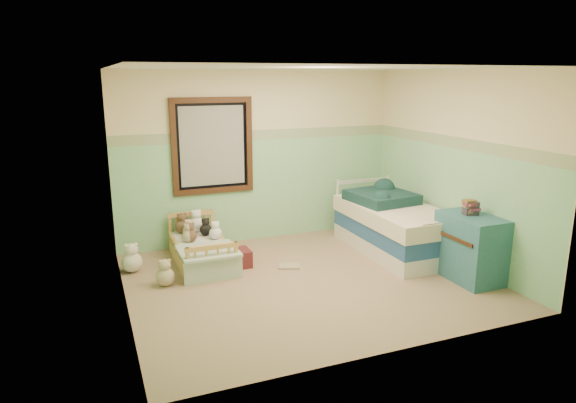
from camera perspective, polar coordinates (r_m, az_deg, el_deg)
name	(u,v)px	position (r m, az deg, el deg)	size (l,w,h in m)	color
floor	(308,281)	(6.29, 2.20, -8.83)	(4.20, 3.60, 0.02)	gray
ceiling	(310,67)	(5.81, 2.44, 14.78)	(4.20, 3.60, 0.02)	silver
wall_back	(259,157)	(7.57, -3.26, 4.99)	(4.20, 0.04, 2.50)	beige
wall_front	(396,218)	(4.38, 11.93, -1.86)	(4.20, 0.04, 2.50)	beige
wall_left	(119,194)	(5.43, -18.37, 0.76)	(0.04, 3.60, 2.50)	beige
wall_right	(456,167)	(7.03, 18.18, 3.63)	(0.04, 3.60, 2.50)	beige
wainscot_mint	(260,190)	(7.65, -3.17, 1.27)	(4.20, 0.01, 1.50)	#7CC08F
border_strip	(259,135)	(7.52, -3.25, 7.42)	(4.20, 0.01, 0.15)	#507A4F
window_frame	(213,146)	(7.32, -8.41, 6.13)	(1.16, 0.06, 1.36)	#3E2616
window_blinds	(212,146)	(7.33, -8.43, 6.14)	(0.92, 0.01, 1.12)	#B8B8B5
toddler_bed_frame	(202,257)	(6.89, -9.60, -6.13)	(0.65, 1.31, 0.17)	#AC7F39
toddler_mattress	(201,247)	(6.84, -9.65, -4.99)	(0.60, 1.25, 0.12)	white
patchwork_quilt	(208,251)	(6.44, -8.90, -5.46)	(0.71, 0.65, 0.03)	#7DB2DD
plush_bed_brown	(182,226)	(7.23, -11.71, -2.72)	(0.20, 0.20, 0.20)	brown
plush_bed_white	(197,224)	(7.27, -10.16, -2.51)	(0.21, 0.21, 0.21)	white
plush_bed_tan	(189,231)	(7.04, -10.98, -3.27)	(0.17, 0.17, 0.17)	tan
plush_bed_dark	(206,229)	(7.08, -9.15, -3.10)	(0.16, 0.16, 0.16)	black
plush_floor_cream	(132,262)	(6.78, -17.00, -6.50)	(0.26, 0.26, 0.26)	silver
plush_floor_tan	(165,277)	(6.25, -13.54, -8.17)	(0.22, 0.22, 0.22)	tan
twin_bed_frame	(394,244)	(7.37, 11.73, -4.67)	(0.94, 1.87, 0.22)	white
twin_boxspring	(395,229)	(7.30, 11.81, -3.03)	(0.94, 1.87, 0.22)	navy
twin_mattress	(395,214)	(7.24, 11.90, -1.37)	(0.97, 1.91, 0.22)	#F0E1C8
teal_blanket	(381,197)	(7.42, 10.37, 0.50)	(0.79, 0.84, 0.14)	#18413F
dresser	(470,248)	(6.56, 19.67, -4.86)	(0.50, 0.80, 0.80)	#275F70
book_stack	(471,208)	(6.47, 19.71, -0.70)	(0.16, 0.13, 0.16)	#442A31
red_pillow	(236,258)	(6.71, -5.78, -6.32)	(0.35, 0.31, 0.22)	maroon
floor_book	(289,266)	(6.68, 0.13, -7.21)	(0.27, 0.21, 0.03)	gold
extra_plush_0	(190,235)	(6.85, -10.84, -3.72)	(0.18, 0.18, 0.18)	brown
extra_plush_1	(215,233)	(6.90, -8.09, -3.51)	(0.17, 0.17, 0.17)	white
extra_plush_2	(189,236)	(6.84, -11.01, -3.75)	(0.17, 0.17, 0.17)	tan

